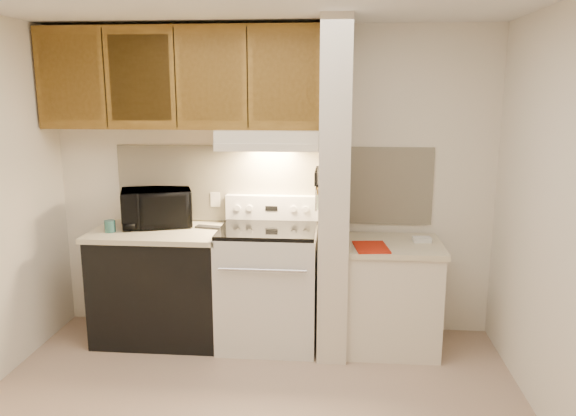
# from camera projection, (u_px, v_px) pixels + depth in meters

# --- Properties ---
(wall_back) EXTENTS (3.60, 2.50, 0.02)m
(wall_back) POSITION_uv_depth(u_px,v_px,m) (273.00, 182.00, 4.63)
(wall_back) COLOR white
(wall_back) RESTS_ON floor
(wall_right) EXTENTS (0.02, 3.00, 2.50)m
(wall_right) POSITION_uv_depth(u_px,v_px,m) (573.00, 232.00, 3.02)
(wall_right) COLOR white
(wall_right) RESTS_ON floor
(backsplash) EXTENTS (2.60, 0.02, 0.63)m
(backsplash) POSITION_uv_depth(u_px,v_px,m) (273.00, 184.00, 4.62)
(backsplash) COLOR #FEF1CB
(backsplash) RESTS_ON wall_back
(range_body) EXTENTS (0.76, 0.65, 0.92)m
(range_body) POSITION_uv_depth(u_px,v_px,m) (268.00, 287.00, 4.46)
(range_body) COLOR silver
(range_body) RESTS_ON floor
(oven_window) EXTENTS (0.50, 0.01, 0.30)m
(oven_window) POSITION_uv_depth(u_px,v_px,m) (263.00, 297.00, 4.14)
(oven_window) COLOR black
(oven_window) RESTS_ON range_body
(oven_handle) EXTENTS (0.65, 0.02, 0.02)m
(oven_handle) POSITION_uv_depth(u_px,v_px,m) (262.00, 270.00, 4.06)
(oven_handle) COLOR silver
(oven_handle) RESTS_ON range_body
(cooktop) EXTENTS (0.74, 0.64, 0.03)m
(cooktop) POSITION_uv_depth(u_px,v_px,m) (268.00, 229.00, 4.36)
(cooktop) COLOR black
(cooktop) RESTS_ON range_body
(range_backguard) EXTENTS (0.76, 0.08, 0.20)m
(range_backguard) POSITION_uv_depth(u_px,v_px,m) (272.00, 207.00, 4.61)
(range_backguard) COLOR silver
(range_backguard) RESTS_ON range_body
(range_display) EXTENTS (0.10, 0.01, 0.04)m
(range_display) POSITION_uv_depth(u_px,v_px,m) (271.00, 208.00, 4.57)
(range_display) COLOR black
(range_display) RESTS_ON range_backguard
(range_knob_left_outer) EXTENTS (0.05, 0.02, 0.05)m
(range_knob_left_outer) POSITION_uv_depth(u_px,v_px,m) (237.00, 208.00, 4.59)
(range_knob_left_outer) COLOR silver
(range_knob_left_outer) RESTS_ON range_backguard
(range_knob_left_inner) EXTENTS (0.05, 0.02, 0.05)m
(range_knob_left_inner) POSITION_uv_depth(u_px,v_px,m) (250.00, 208.00, 4.58)
(range_knob_left_inner) COLOR silver
(range_knob_left_inner) RESTS_ON range_backguard
(range_knob_right_inner) EXTENTS (0.05, 0.02, 0.05)m
(range_knob_right_inner) POSITION_uv_depth(u_px,v_px,m) (293.00, 209.00, 4.55)
(range_knob_right_inner) COLOR silver
(range_knob_right_inner) RESTS_ON range_backguard
(range_knob_right_outer) EXTENTS (0.05, 0.02, 0.05)m
(range_knob_right_outer) POSITION_uv_depth(u_px,v_px,m) (306.00, 209.00, 4.55)
(range_knob_right_outer) COLOR silver
(range_knob_right_outer) RESTS_ON range_backguard
(dishwasher_front) EXTENTS (1.00, 0.63, 0.87)m
(dishwasher_front) POSITION_uv_depth(u_px,v_px,m) (161.00, 287.00, 4.55)
(dishwasher_front) COLOR black
(dishwasher_front) RESTS_ON floor
(left_countertop) EXTENTS (1.04, 0.67, 0.04)m
(left_countertop) POSITION_uv_depth(u_px,v_px,m) (158.00, 232.00, 4.45)
(left_countertop) COLOR beige
(left_countertop) RESTS_ON dishwasher_front
(spoon_rest) EXTENTS (0.25, 0.12, 0.02)m
(spoon_rest) POSITION_uv_depth(u_px,v_px,m) (210.00, 227.00, 4.50)
(spoon_rest) COLOR black
(spoon_rest) RESTS_ON left_countertop
(teal_jar) EXTENTS (0.10, 0.10, 0.09)m
(teal_jar) POSITION_uv_depth(u_px,v_px,m) (110.00, 226.00, 4.37)
(teal_jar) COLOR #2B5F5D
(teal_jar) RESTS_ON left_countertop
(outlet) EXTENTS (0.08, 0.01, 0.12)m
(outlet) POSITION_uv_depth(u_px,v_px,m) (215.00, 200.00, 4.68)
(outlet) COLOR silver
(outlet) RESTS_ON backsplash
(microwave) EXTENTS (0.64, 0.53, 0.30)m
(microwave) POSITION_uv_depth(u_px,v_px,m) (157.00, 207.00, 4.56)
(microwave) COLOR black
(microwave) RESTS_ON left_countertop
(partition_pillar) EXTENTS (0.22, 0.70, 2.50)m
(partition_pillar) POSITION_uv_depth(u_px,v_px,m) (334.00, 191.00, 4.25)
(partition_pillar) COLOR beige
(partition_pillar) RESTS_ON floor
(pillar_trim) EXTENTS (0.01, 0.70, 0.04)m
(pillar_trim) POSITION_uv_depth(u_px,v_px,m) (319.00, 184.00, 4.25)
(pillar_trim) COLOR brown
(pillar_trim) RESTS_ON partition_pillar
(knife_strip) EXTENTS (0.02, 0.42, 0.04)m
(knife_strip) POSITION_uv_depth(u_px,v_px,m) (318.00, 182.00, 4.19)
(knife_strip) COLOR black
(knife_strip) RESTS_ON partition_pillar
(knife_blade_a) EXTENTS (0.01, 0.03, 0.16)m
(knife_blade_a) POSITION_uv_depth(u_px,v_px,m) (316.00, 199.00, 4.07)
(knife_blade_a) COLOR silver
(knife_blade_a) RESTS_ON knife_strip
(knife_handle_a) EXTENTS (0.02, 0.02, 0.10)m
(knife_handle_a) POSITION_uv_depth(u_px,v_px,m) (316.00, 179.00, 4.02)
(knife_handle_a) COLOR black
(knife_handle_a) RESTS_ON knife_strip
(knife_blade_b) EXTENTS (0.01, 0.04, 0.18)m
(knife_blade_b) POSITION_uv_depth(u_px,v_px,m) (316.00, 199.00, 4.15)
(knife_blade_b) COLOR silver
(knife_blade_b) RESTS_ON knife_strip
(knife_handle_b) EXTENTS (0.02, 0.02, 0.10)m
(knife_handle_b) POSITION_uv_depth(u_px,v_px,m) (316.00, 177.00, 4.11)
(knife_handle_b) COLOR black
(knife_handle_b) RESTS_ON knife_strip
(knife_blade_c) EXTENTS (0.01, 0.04, 0.20)m
(knife_blade_c) POSITION_uv_depth(u_px,v_px,m) (316.00, 198.00, 4.22)
(knife_blade_c) COLOR silver
(knife_blade_c) RESTS_ON knife_strip
(knife_handle_c) EXTENTS (0.02, 0.02, 0.10)m
(knife_handle_c) POSITION_uv_depth(u_px,v_px,m) (317.00, 176.00, 4.17)
(knife_handle_c) COLOR black
(knife_handle_c) RESTS_ON knife_strip
(knife_blade_d) EXTENTS (0.01, 0.04, 0.16)m
(knife_blade_d) POSITION_uv_depth(u_px,v_px,m) (317.00, 193.00, 4.30)
(knife_blade_d) COLOR silver
(knife_blade_d) RESTS_ON knife_strip
(knife_handle_d) EXTENTS (0.02, 0.02, 0.10)m
(knife_handle_d) POSITION_uv_depth(u_px,v_px,m) (317.00, 174.00, 4.25)
(knife_handle_d) COLOR black
(knife_handle_d) RESTS_ON knife_strip
(knife_blade_e) EXTENTS (0.01, 0.04, 0.18)m
(knife_blade_e) POSITION_uv_depth(u_px,v_px,m) (317.00, 193.00, 4.39)
(knife_blade_e) COLOR silver
(knife_blade_e) RESTS_ON knife_strip
(knife_handle_e) EXTENTS (0.02, 0.02, 0.10)m
(knife_handle_e) POSITION_uv_depth(u_px,v_px,m) (317.00, 172.00, 4.35)
(knife_handle_e) COLOR black
(knife_handle_e) RESTS_ON knife_strip
(oven_mitt) EXTENTS (0.03, 0.10, 0.23)m
(oven_mitt) POSITION_uv_depth(u_px,v_px,m) (318.00, 194.00, 4.44)
(oven_mitt) COLOR gray
(oven_mitt) RESTS_ON partition_pillar
(right_cab_base) EXTENTS (0.70, 0.60, 0.81)m
(right_cab_base) POSITION_uv_depth(u_px,v_px,m) (391.00, 298.00, 4.38)
(right_cab_base) COLOR silver
(right_cab_base) RESTS_ON floor
(right_countertop) EXTENTS (0.74, 0.64, 0.04)m
(right_countertop) POSITION_uv_depth(u_px,v_px,m) (394.00, 246.00, 4.29)
(right_countertop) COLOR beige
(right_countertop) RESTS_ON right_cab_base
(red_folder) EXTENTS (0.28, 0.35, 0.01)m
(red_folder) POSITION_uv_depth(u_px,v_px,m) (371.00, 247.00, 4.16)
(red_folder) COLOR #B61E0B
(red_folder) RESTS_ON right_countertop
(white_box) EXTENTS (0.14, 0.10, 0.04)m
(white_box) POSITION_uv_depth(u_px,v_px,m) (422.00, 240.00, 4.32)
(white_box) COLOR white
(white_box) RESTS_ON right_countertop
(range_hood) EXTENTS (0.78, 0.44, 0.15)m
(range_hood) POSITION_uv_depth(u_px,v_px,m) (269.00, 139.00, 4.34)
(range_hood) COLOR silver
(range_hood) RESTS_ON upper_cabinets
(hood_lip) EXTENTS (0.78, 0.04, 0.06)m
(hood_lip) POSITION_uv_depth(u_px,v_px,m) (266.00, 148.00, 4.14)
(hood_lip) COLOR silver
(hood_lip) RESTS_ON range_hood
(upper_cabinets) EXTENTS (2.18, 0.33, 0.77)m
(upper_cabinets) POSITION_uv_depth(u_px,v_px,m) (181.00, 78.00, 4.34)
(upper_cabinets) COLOR brown
(upper_cabinets) RESTS_ON wall_back
(cab_door_a) EXTENTS (0.46, 0.01, 0.63)m
(cab_door_a) POSITION_uv_depth(u_px,v_px,m) (70.00, 78.00, 4.26)
(cab_door_a) COLOR brown
(cab_door_a) RESTS_ON upper_cabinets
(cab_gap_a) EXTENTS (0.01, 0.01, 0.73)m
(cab_gap_a) POSITION_uv_depth(u_px,v_px,m) (105.00, 78.00, 4.23)
(cab_gap_a) COLOR black
(cab_gap_a) RESTS_ON upper_cabinets
(cab_door_b) EXTENTS (0.46, 0.01, 0.63)m
(cab_door_b) POSITION_uv_depth(u_px,v_px,m) (140.00, 78.00, 4.21)
(cab_door_b) COLOR brown
(cab_door_b) RESTS_ON upper_cabinets
(cab_gap_b) EXTENTS (0.01, 0.01, 0.73)m
(cab_gap_b) POSITION_uv_depth(u_px,v_px,m) (175.00, 78.00, 4.19)
(cab_gap_b) COLOR black
(cab_gap_b) RESTS_ON upper_cabinets
(cab_door_c) EXTENTS (0.46, 0.01, 0.63)m
(cab_door_c) POSITION_uv_depth(u_px,v_px,m) (211.00, 78.00, 4.17)
(cab_door_c) COLOR brown
(cab_door_c) RESTS_ON upper_cabinets
(cab_gap_c) EXTENTS (0.01, 0.01, 0.73)m
(cab_gap_c) POSITION_uv_depth(u_px,v_px,m) (247.00, 78.00, 4.14)
(cab_gap_c) COLOR black
(cab_gap_c) RESTS_ON upper_cabinets
(cab_door_d) EXTENTS (0.46, 0.01, 0.63)m
(cab_door_d) POSITION_uv_depth(u_px,v_px,m) (284.00, 78.00, 4.12)
(cab_door_d) COLOR brown
(cab_door_d) RESTS_ON upper_cabinets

